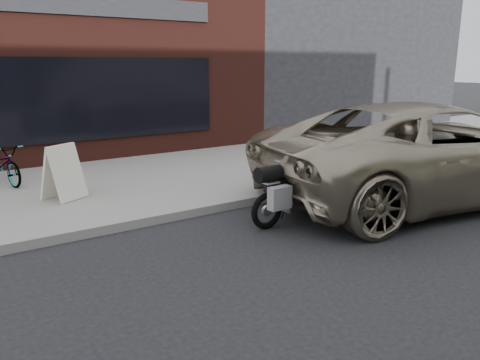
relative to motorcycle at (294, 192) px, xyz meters
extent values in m
plane|color=black|center=(-1.06, -2.87, -0.53)|extent=(120.00, 120.00, 0.00)
cube|color=gray|center=(-1.06, 4.13, -0.45)|extent=(44.00, 6.00, 0.15)
cube|color=black|center=(-3.06, 6.10, 1.17)|extent=(10.00, 0.08, 2.00)
cube|color=#25252A|center=(8.94, 11.13, 2.47)|extent=(10.00, 10.00, 6.00)
torus|color=black|center=(-0.54, 0.01, -0.23)|extent=(0.60, 0.11, 0.59)
torus|color=black|center=(0.79, 0.04, -0.23)|extent=(0.60, 0.11, 0.59)
cube|color=#B7B7BC|center=(0.08, 0.02, -0.15)|extent=(0.49, 0.28, 0.34)
cube|color=black|center=(0.35, 0.03, 0.20)|extent=(0.45, 0.30, 0.23)
cube|color=black|center=(-0.09, 0.02, 0.18)|extent=(0.49, 0.26, 0.11)
cube|color=black|center=(-0.40, 0.01, 0.11)|extent=(0.27, 0.20, 0.12)
cube|color=black|center=(0.61, 0.04, 0.32)|extent=(0.17, 0.22, 0.20)
cube|color=silver|center=(0.68, 0.04, 0.54)|extent=(0.13, 0.27, 0.30)
cylinder|color=black|center=(0.55, 0.03, 0.38)|extent=(0.04, 0.62, 0.03)
cube|color=#B7B7BC|center=(-0.51, 0.01, 0.24)|extent=(0.26, 0.27, 0.03)
cube|color=gray|center=(-0.47, -0.22, 0.02)|extent=(0.38, 0.17, 0.35)
cylinder|color=black|center=(-0.51, 0.01, 0.36)|extent=(0.43, 0.26, 0.25)
cylinder|color=#B7B7BC|center=(-0.28, 0.15, -0.21)|extent=(0.49, 0.08, 0.17)
imported|color=tan|center=(3.04, -0.33, 0.40)|extent=(7.13, 4.23, 1.86)
imported|color=gray|center=(-3.66, 4.83, 0.03)|extent=(0.96, 1.63, 0.81)
cube|color=white|center=(-2.84, 2.90, 0.12)|extent=(0.69, 0.57, 1.00)
cube|color=white|center=(-2.96, 3.13, 0.12)|extent=(0.69, 0.57, 1.00)
camera|label=1|loc=(-4.79, -5.61, 2.02)|focal=35.00mm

